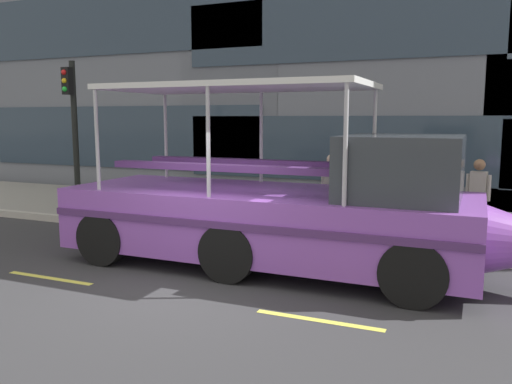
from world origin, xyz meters
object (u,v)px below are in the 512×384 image
at_px(pedestrian_near_bow, 478,192).
at_px(pedestrian_mid_left, 331,184).
at_px(traffic_light_pole, 73,121).
at_px(duck_tour_boat, 292,211).

bearing_deg(pedestrian_near_bow, pedestrian_mid_left, -176.51).
height_order(traffic_light_pole, pedestrian_near_bow, traffic_light_pole).
bearing_deg(pedestrian_mid_left, pedestrian_near_bow, 3.49).
relative_size(traffic_light_pole, pedestrian_mid_left, 2.34).
relative_size(pedestrian_near_bow, pedestrian_mid_left, 0.98).
height_order(traffic_light_pole, duck_tour_boat, traffic_light_pole).
bearing_deg(pedestrian_near_bow, traffic_light_pole, -177.45).
xyz_separation_m(duck_tour_boat, pedestrian_mid_left, (-0.01, 2.73, 0.16)).
distance_m(duck_tour_boat, pedestrian_near_bow, 4.24).
distance_m(traffic_light_pole, duck_tour_boat, 7.80).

